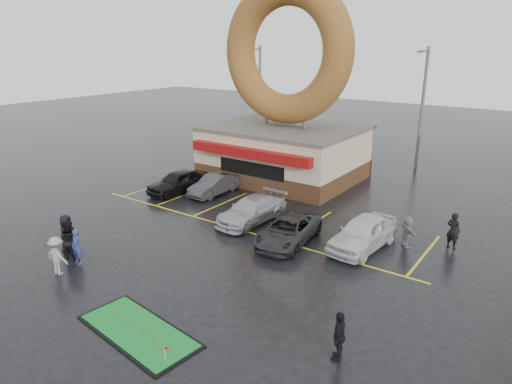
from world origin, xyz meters
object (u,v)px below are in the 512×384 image
Objects in this scene: streetlight_mid at (422,106)px; car_black at (178,182)px; dumpster at (226,162)px; car_grey at (288,231)px; donut_shop at (285,115)px; streetlight_left at (259,95)px; person_cameraman at (339,336)px; car_silver at (252,210)px; car_white at (363,233)px; car_dgrey at (214,185)px; putting_green at (139,331)px; person_blue at (77,247)px.

streetlight_mid is 2.10× the size of car_black.
car_grey is at bearing -46.64° from dumpster.
donut_shop is 1.50× the size of streetlight_left.
streetlight_mid is at bearing -179.22° from person_cameraman.
streetlight_mid is 1.95× the size of car_silver.
car_silver is 1.04× the size of car_grey.
car_black is 0.95× the size of car_white.
donut_shop is at bearing 74.90° from car_dgrey.
car_dgrey is 0.83× the size of car_silver.
car_white is (6.22, 0.32, 0.10)m from car_silver.
car_dgrey is 16.80m from person_cameraman.
car_silver is 11.61m from person_cameraman.
car_grey is 2.48× the size of dumpster.
car_silver is at bearing 104.83° from putting_green.
person_cameraman is (5.75, -6.42, 0.20)m from car_grey.
person_blue is at bearing -132.52° from car_white.
streetlight_mid is 5.00× the size of dumpster.
car_grey is at bearing -25.07° from car_dgrey.
donut_shop is at bearing -154.01° from person_cameraman.
putting_green is (12.86, -25.49, -4.75)m from streetlight_left.
streetlight_left reaches higher than car_white.
car_black is 2.62× the size of person_cameraman.
car_silver is 2.88× the size of person_blue.
car_black is at bearing 158.67° from car_grey.
streetlight_left is 14.54m from car_dgrey.
person_cameraman is at bearing -50.41° from dumpster.
car_white is (2.36, -15.91, -4.01)m from streetlight_mid.
car_silver is at bearing 151.80° from car_grey.
car_grey is (3.02, -1.18, -0.05)m from car_silver.
person_blue is 0.98× the size of person_cameraman.
donut_shop reaches higher than putting_green.
car_black is at bearing -130.76° from person_cameraman.
streetlight_left is 9.31m from dumpster.
car_silver reaches higher than car_grey.
person_blue is 16.25m from dumpster.
streetlight_mid reaches higher than person_cameraman.
person_cameraman is at bearing -50.36° from streetlight_left.
streetlight_left is 2.00× the size of car_white.
car_grey reaches higher than putting_green.
streetlight_mid is 25.97m from person_blue.
person_blue is (3.47, -9.75, 0.07)m from car_black.
person_cameraman is (11.92, -15.89, -3.65)m from donut_shop.
streetlight_left is at bearing 99.21° from dumpster.
donut_shop reaches higher than car_black.
car_silver is at bearing -141.78° from person_cameraman.
streetlight_mid is 16.58m from car_white.
donut_shop is at bearing 69.39° from car_black.
person_blue reaches higher than car_white.
donut_shop reaches higher than person_blue.
streetlight_left is 14.04m from streetlight_mid.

